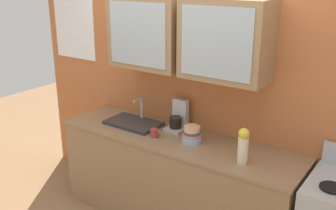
% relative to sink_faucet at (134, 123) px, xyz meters
% --- Properties ---
extents(back_wall_unit, '(4.02, 0.46, 2.50)m').
position_rel_sink_faucet_xyz_m(back_wall_unit, '(0.52, 0.27, 0.48)').
color(back_wall_unit, '#B76638').
rests_on(back_wall_unit, ground_plane).
extents(counter, '(2.34, 0.63, 0.89)m').
position_rel_sink_faucet_xyz_m(counter, '(0.53, -0.03, -0.46)').
color(counter, '#93704C').
rests_on(counter, ground_plane).
extents(sink_faucet, '(0.53, 0.33, 0.24)m').
position_rel_sink_faucet_xyz_m(sink_faucet, '(0.00, 0.00, 0.00)').
color(sink_faucet, '#2D2D30').
rests_on(sink_faucet, counter).
extents(bowl_stack, '(0.18, 0.18, 0.15)m').
position_rel_sink_faucet_xyz_m(bowl_stack, '(0.69, -0.02, 0.05)').
color(bowl_stack, '#8CB7E0').
rests_on(bowl_stack, counter).
extents(vase, '(0.09, 0.09, 0.29)m').
position_rel_sink_faucet_xyz_m(vase, '(1.23, -0.14, 0.13)').
color(vase, beige).
rests_on(vase, counter).
extents(cup_near_sink, '(0.10, 0.07, 0.08)m').
position_rel_sink_faucet_xyz_m(cup_near_sink, '(0.36, -0.13, 0.02)').
color(cup_near_sink, '#993838').
rests_on(cup_near_sink, counter).
extents(coffee_maker, '(0.17, 0.20, 0.29)m').
position_rel_sink_faucet_xyz_m(coffee_maker, '(0.43, 0.15, 0.09)').
color(coffee_maker, '#B7B7BC').
rests_on(coffee_maker, counter).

